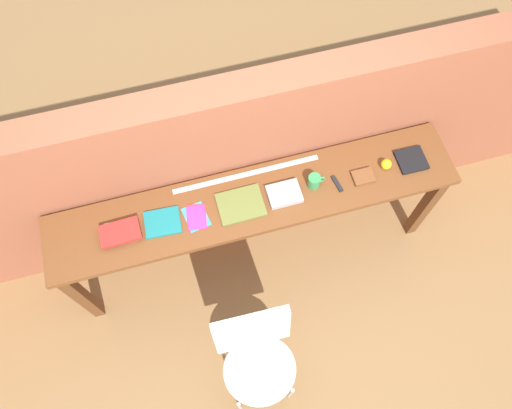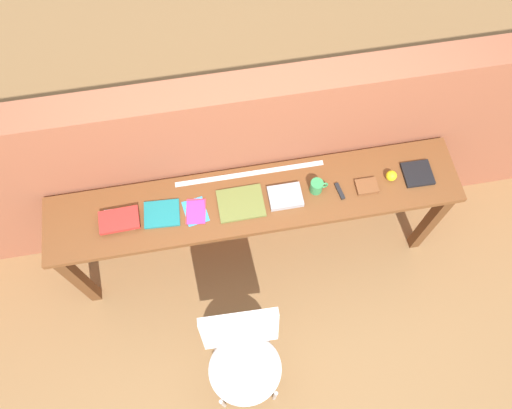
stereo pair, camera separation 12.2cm
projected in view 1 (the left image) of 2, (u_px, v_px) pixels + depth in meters
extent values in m
plane|color=olive|center=(265.00, 286.00, 3.65)|extent=(40.00, 40.00, 0.00)
cube|color=#935138|center=(240.00, 161.00, 3.22)|extent=(6.00, 0.20, 1.52)
cube|color=brown|center=(254.00, 200.00, 2.99)|extent=(2.50, 0.44, 0.04)
cube|color=#5B341A|center=(82.00, 296.00, 3.19)|extent=(0.07, 0.07, 0.84)
cube|color=#5B341A|center=(425.00, 206.00, 3.46)|extent=(0.07, 0.07, 0.84)
cube|color=#5B341A|center=(76.00, 250.00, 3.32)|extent=(0.07, 0.07, 0.84)
cube|color=#5B341A|center=(407.00, 167.00, 3.59)|extent=(0.07, 0.07, 0.84)
ellipsoid|color=white|center=(260.00, 369.00, 2.97)|extent=(0.45, 0.43, 0.08)
cube|color=white|center=(252.00, 330.00, 2.83)|extent=(0.44, 0.12, 0.40)
cylinder|color=#B2B2B7|center=(240.00, 406.00, 3.11)|extent=(0.02, 0.02, 0.41)
cylinder|color=#B2B2B7|center=(291.00, 393.00, 3.15)|extent=(0.02, 0.02, 0.41)
cylinder|color=#B2B2B7|center=(229.00, 356.00, 3.24)|extent=(0.02, 0.02, 0.41)
cylinder|color=#B2B2B7|center=(278.00, 343.00, 3.27)|extent=(0.02, 0.02, 0.41)
cube|color=#9E9EA3|center=(120.00, 232.00, 2.87)|extent=(0.18, 0.15, 0.02)
cube|color=red|center=(120.00, 233.00, 2.84)|extent=(0.23, 0.15, 0.03)
cube|color=#19757A|center=(163.00, 222.00, 2.90)|extent=(0.22, 0.18, 0.02)
cube|color=#3399D8|center=(196.00, 217.00, 2.92)|extent=(0.15, 0.18, 0.00)
cube|color=#E5334C|center=(197.00, 217.00, 2.92)|extent=(0.14, 0.18, 0.00)
cube|color=purple|center=(197.00, 217.00, 2.91)|extent=(0.12, 0.16, 0.00)
cube|color=olive|center=(241.00, 205.00, 2.95)|extent=(0.27, 0.21, 0.02)
cube|color=#9E9EA3|center=(284.00, 194.00, 2.97)|extent=(0.20, 0.15, 0.03)
cylinder|color=#338C4C|center=(314.00, 181.00, 2.97)|extent=(0.08, 0.08, 0.09)
torus|color=#338C4C|center=(321.00, 179.00, 2.97)|extent=(0.06, 0.01, 0.06)
cube|color=black|center=(337.00, 184.00, 3.00)|extent=(0.04, 0.11, 0.02)
cube|color=brown|center=(363.00, 177.00, 3.02)|extent=(0.13, 0.10, 0.02)
sphere|color=yellow|center=(386.00, 164.00, 3.03)|extent=(0.07, 0.07, 0.07)
cube|color=black|center=(411.00, 160.00, 3.07)|extent=(0.18, 0.17, 0.02)
cube|color=silver|center=(247.00, 174.00, 3.04)|extent=(0.92, 0.03, 0.00)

